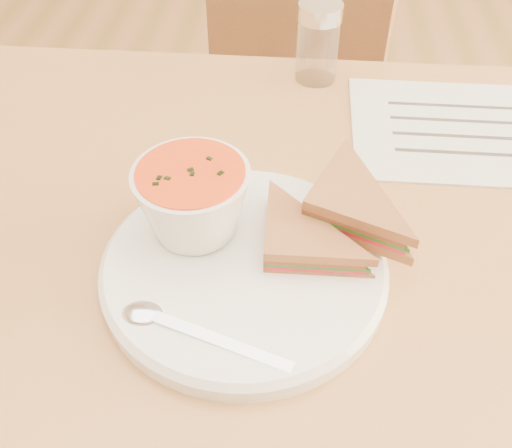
# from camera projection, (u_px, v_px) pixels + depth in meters

# --- Properties ---
(dining_table) EXTENTS (1.00, 0.70, 0.75)m
(dining_table) POSITION_uv_depth(u_px,v_px,m) (286.00, 390.00, 0.89)
(dining_table) COLOR olive
(dining_table) RESTS_ON floor
(chair_far) EXTENTS (0.55, 0.55, 0.95)m
(chair_far) POSITION_uv_depth(u_px,v_px,m) (256.00, 123.00, 1.22)
(chair_far) COLOR brown
(chair_far) RESTS_ON floor
(plate) EXTENTS (0.33, 0.33, 0.02)m
(plate) POSITION_uv_depth(u_px,v_px,m) (244.00, 268.00, 0.56)
(plate) COLOR white
(plate) RESTS_ON dining_table
(soup_bowl) EXTENTS (0.13, 0.13, 0.08)m
(soup_bowl) POSITION_uv_depth(u_px,v_px,m) (194.00, 204.00, 0.56)
(soup_bowl) COLOR white
(soup_bowl) RESTS_ON plate
(sandwich_half_a) EXTENTS (0.11, 0.11, 0.03)m
(sandwich_half_a) POSITION_uv_depth(u_px,v_px,m) (263.00, 266.00, 0.53)
(sandwich_half_a) COLOR #9E5E37
(sandwich_half_a) RESTS_ON plate
(sandwich_half_b) EXTENTS (0.15, 0.15, 0.04)m
(sandwich_half_b) POSITION_uv_depth(u_px,v_px,m) (302.00, 214.00, 0.56)
(sandwich_half_b) COLOR #9E5E37
(sandwich_half_b) RESTS_ON plate
(spoon) EXTENTS (0.19, 0.09, 0.01)m
(spoon) POSITION_uv_depth(u_px,v_px,m) (198.00, 334.00, 0.49)
(spoon) COLOR silver
(spoon) RESTS_ON plate
(paper_menu) EXTENTS (0.31, 0.23, 0.00)m
(paper_menu) POSITION_uv_depth(u_px,v_px,m) (472.00, 130.00, 0.74)
(paper_menu) COLOR silver
(paper_menu) RESTS_ON dining_table
(condiment_shaker) EXTENTS (0.07, 0.07, 0.11)m
(condiment_shaker) POSITION_uv_depth(u_px,v_px,m) (318.00, 43.00, 0.79)
(condiment_shaker) COLOR silver
(condiment_shaker) RESTS_ON dining_table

